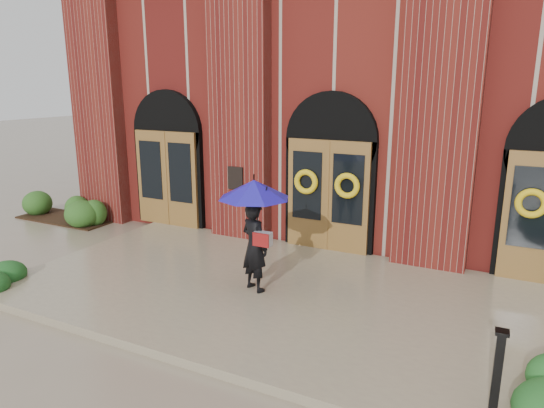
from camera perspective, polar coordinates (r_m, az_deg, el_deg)
The scene contains 6 objects.
ground at distance 9.01m, azimuth 0.23°, elevation -11.30°, with size 90.00×90.00×0.00m, color gray.
landing at distance 9.10m, azimuth 0.65°, elevation -10.51°, with size 10.00×5.30×0.15m, color gray.
church_building at distance 16.48m, azimuth 14.25°, elevation 12.40°, with size 16.20×12.53×7.00m.
man_with_umbrella at distance 8.62m, azimuth -2.09°, elevation -1.19°, with size 1.67×1.67×2.06m.
metal_post at distance 6.25m, azimuth 24.97°, elevation -17.51°, with size 0.15×0.15×1.08m.
hedge_wall_left at distance 15.26m, azimuth -23.01°, elevation -0.39°, with size 2.68×1.07×0.69m, color #28531B.
Camera 1 is at (3.61, -7.30, 3.86)m, focal length 32.00 mm.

